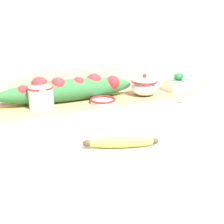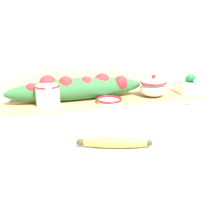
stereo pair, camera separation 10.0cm
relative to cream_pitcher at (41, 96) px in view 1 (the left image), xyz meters
The scene contains 9 objects.
back_wall 0.28m from the cream_pitcher, 44.48° to the left, with size 2.13×0.04×2.40m, color beige.
table_runner 0.15m from the cream_pitcher, ahead, with size 1.23×0.21×0.00m, color tan.
cream_pitcher is the anchor object (origin of this frame).
sugar_bowl 0.50m from the cream_pitcher, ahead, with size 0.13×0.13×0.11m.
small_dish 0.27m from the cream_pitcher, ahead, with size 0.12×0.12×0.02m.
banana 0.50m from the cream_pitcher, 73.36° to the right, with size 0.22×0.11×0.03m.
spoon 0.61m from the cream_pitcher, 15.98° to the right, with size 0.15×0.07×0.01m.
gift_box 0.71m from the cream_pitcher, ahead, with size 0.14×0.12×0.09m.
poinsettia_garland 0.15m from the cream_pitcher, 20.98° to the left, with size 0.64×0.11×0.12m.
Camera 1 is at (-0.33, -0.90, 1.31)m, focal length 45.00 mm.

